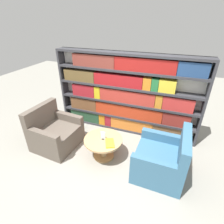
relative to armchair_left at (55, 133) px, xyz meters
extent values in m
plane|color=gray|center=(1.26, -0.19, -0.31)|extent=(14.00, 14.00, 0.00)
cube|color=silver|center=(1.26, 1.28, 0.65)|extent=(3.39, 0.05, 1.92)
cube|color=#333338|center=(-0.41, 1.16, 0.65)|extent=(0.05, 0.30, 1.92)
cube|color=#333338|center=(2.93, 1.16, 0.65)|extent=(0.05, 0.30, 1.92)
cube|color=#333338|center=(1.26, 1.16, -0.28)|extent=(3.29, 0.30, 0.05)
cube|color=#333338|center=(1.26, 1.16, 0.07)|extent=(3.29, 0.30, 0.05)
cube|color=#333338|center=(1.26, 1.16, 0.46)|extent=(3.29, 0.30, 0.05)
cube|color=#333338|center=(1.26, 1.16, 0.84)|extent=(3.29, 0.30, 0.05)
cube|color=#333338|center=(1.26, 1.16, 1.22)|extent=(3.29, 0.30, 0.05)
cube|color=#333338|center=(1.26, 1.16, 1.58)|extent=(3.29, 0.30, 0.05)
cube|color=#25472F|center=(0.17, 1.13, -0.11)|extent=(0.84, 0.20, 0.30)
cube|color=orange|center=(0.67, 1.13, -0.11)|extent=(0.16, 0.20, 0.30)
cube|color=maroon|center=(0.84, 1.13, -0.11)|extent=(0.16, 0.20, 0.30)
cube|color=orange|center=(1.46, 1.13, -0.11)|extent=(1.05, 0.20, 0.30)
cube|color=brown|center=(2.42, 1.13, -0.11)|extent=(0.87, 0.20, 0.30)
cube|color=brown|center=(0.16, 1.13, 0.25)|extent=(0.72, 0.20, 0.30)
cube|color=#BD371B|center=(1.34, 1.13, 0.25)|extent=(1.64, 0.20, 0.30)
cube|color=maroon|center=(2.46, 1.13, 0.25)|extent=(0.59, 0.20, 0.30)
cube|color=maroon|center=(0.18, 1.13, 0.63)|extent=(0.60, 0.20, 0.30)
cube|color=gold|center=(0.57, 1.13, 0.63)|extent=(0.15, 0.20, 0.30)
cube|color=#B7362C|center=(1.30, 1.13, 0.63)|extent=(1.30, 0.20, 0.30)
cube|color=orange|center=(2.04, 1.13, 0.63)|extent=(0.15, 0.20, 0.30)
cube|color=#BC302D|center=(2.44, 1.13, 0.63)|extent=(0.64, 0.20, 0.30)
cube|color=brown|center=(0.10, 1.13, 1.00)|extent=(0.81, 0.20, 0.27)
cube|color=#A5191D|center=(1.08, 1.13, 1.00)|extent=(1.14, 0.20, 0.27)
cube|color=orange|center=(1.74, 1.13, 1.00)|extent=(0.17, 0.20, 0.27)
cube|color=#246C37|center=(1.91, 1.13, 1.00)|extent=(0.15, 0.20, 0.27)
cube|color=gold|center=(2.16, 1.13, 1.00)|extent=(0.34, 0.20, 0.27)
cube|color=brown|center=(0.49, 1.13, 1.39)|extent=(1.03, 0.20, 0.28)
cube|color=maroon|center=(1.65, 1.13, 1.39)|extent=(1.28, 0.20, 0.28)
cube|color=navy|center=(2.58, 1.13, 1.39)|extent=(0.56, 0.20, 0.28)
cube|color=brown|center=(0.04, 0.00, -0.09)|extent=(0.92, 0.97, 0.45)
cube|color=brown|center=(-0.31, 0.02, 0.38)|extent=(0.21, 0.92, 0.48)
cube|color=brown|center=(0.08, -0.40, 0.23)|extent=(0.72, 0.17, 0.18)
cube|color=brown|center=(0.14, 0.38, 0.23)|extent=(0.72, 0.17, 0.18)
cube|color=#386684|center=(2.27, 0.00, -0.09)|extent=(0.88, 0.93, 0.45)
cube|color=#386684|center=(2.63, -0.01, 0.38)|extent=(0.16, 0.91, 0.48)
cube|color=#386684|center=(2.21, 0.39, 0.23)|extent=(0.72, 0.14, 0.18)
cube|color=#386684|center=(2.19, -0.40, 0.23)|extent=(0.72, 0.14, 0.18)
cylinder|color=tan|center=(1.16, 0.02, -0.10)|extent=(0.14, 0.14, 0.41)
cylinder|color=tan|center=(1.16, 0.02, -0.29)|extent=(0.42, 0.42, 0.03)
cylinder|color=tan|center=(1.16, 0.02, 0.12)|extent=(0.77, 0.77, 0.04)
cube|color=black|center=(1.16, 0.02, 0.15)|extent=(0.06, 0.06, 0.01)
cube|color=white|center=(1.16, 0.02, 0.23)|extent=(0.09, 0.01, 0.17)
cube|color=gold|center=(1.33, -0.07, 0.16)|extent=(0.26, 0.31, 0.03)
camera|label=1|loc=(2.29, -2.50, 2.29)|focal=28.00mm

